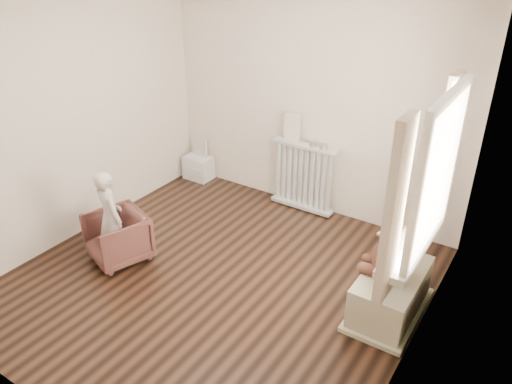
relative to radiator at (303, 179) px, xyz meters
The scene contains 19 objects.
floor 1.72m from the radiator, 90.26° to the right, with size 3.60×3.60×0.01m, color black.
back_wall 0.92m from the radiator, 93.64° to the left, with size 3.60×0.02×2.60m, color white.
front_wall 3.60m from the radiator, 90.13° to the right, with size 3.60×0.02×2.60m, color white.
left_wall 2.63m from the radiator, 137.10° to the right, with size 0.02×3.60×2.60m, color white.
right_wall 2.62m from the radiator, 43.15° to the right, with size 0.02×3.60×2.60m, color white.
window 2.47m from the radiator, 38.22° to the right, with size 0.03×0.90×1.10m, color white.
window_sill 2.21m from the radiator, 39.70° to the right, with size 0.22×1.10×0.06m, color silver.
curtain_left 2.74m from the radiator, 49.89° to the right, with size 0.06×0.26×1.30m, color #C3B296.
curtain_right 2.09m from the radiator, 26.25° to the right, with size 0.06×0.26×1.30m, color #C3B296.
radiator is the anchor object (origin of this frame).
paper_doll 0.62m from the radiator, behind, with size 0.20×0.02×0.33m, color beige.
tin_a 0.47m from the radiator, ahead, with size 0.09×0.09×0.05m, color #A59E8C.
tin_b 0.51m from the radiator, ahead, with size 0.09×0.09×0.05m, color #A59E8C.
toy_vanity 1.56m from the radiator, behind, with size 0.36×0.26×0.57m, color silver.
armchair 2.20m from the radiator, 118.71° to the right, with size 0.54×0.55×0.50m, color #572E28.
child 2.24m from the radiator, 118.10° to the right, with size 0.36×0.23×0.98m, color beige.
toy_bench 1.95m from the radiator, 38.67° to the right, with size 0.46×0.87×0.41m, color beige.
teddy_bear 1.95m from the radiator, 40.29° to the right, with size 0.40×0.31×0.49m, color #3E1F17, non-canonical shape.
plush_cat 2.15m from the radiator, 36.92° to the right, with size 0.16×0.26×0.22m, color #656157, non-canonical shape.
Camera 1 is at (2.40, -3.00, 2.97)m, focal length 35.00 mm.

